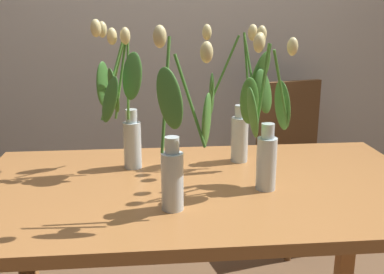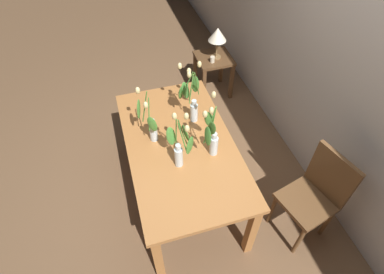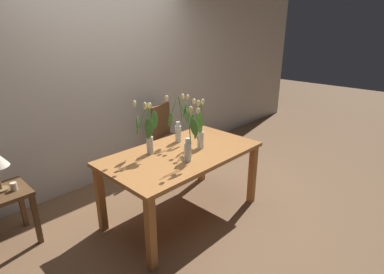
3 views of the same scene
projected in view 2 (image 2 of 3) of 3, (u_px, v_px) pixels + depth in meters
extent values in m
plane|color=brown|center=(182.00, 191.00, 3.14)|extent=(18.00, 18.00, 0.00)
cube|color=beige|center=(347.00, 55.00, 2.42)|extent=(9.00, 0.10, 2.70)
cube|color=#B7753D|center=(180.00, 145.00, 2.61)|extent=(1.60, 0.90, 0.04)
cube|color=#B7753D|center=(129.00, 126.00, 3.29)|extent=(0.07, 0.07, 0.70)
cube|color=#B7753D|center=(158.00, 258.00, 2.32)|extent=(0.07, 0.07, 0.70)
cube|color=#B7753D|center=(197.00, 112.00, 3.44)|extent=(0.07, 0.07, 0.70)
cube|color=#B7753D|center=(252.00, 230.00, 2.48)|extent=(0.07, 0.07, 0.70)
cylinder|color=silver|center=(194.00, 113.00, 2.73)|extent=(0.07, 0.07, 0.18)
cylinder|color=silver|center=(194.00, 103.00, 2.65)|extent=(0.04, 0.04, 0.05)
cylinder|color=silver|center=(194.00, 115.00, 2.75)|extent=(0.06, 0.06, 0.11)
cylinder|color=#56933D|center=(197.00, 84.00, 2.57)|extent=(0.10, 0.08, 0.30)
ellipsoid|color=#F4E093|center=(199.00, 64.00, 2.49)|extent=(0.04, 0.04, 0.06)
ellipsoid|color=#427F33|center=(195.00, 84.00, 2.64)|extent=(0.06, 0.07, 0.17)
cylinder|color=#56933D|center=(187.00, 85.00, 2.55)|extent=(0.10, 0.09, 0.31)
ellipsoid|color=#F4E093|center=(180.00, 66.00, 2.46)|extent=(0.04, 0.04, 0.06)
ellipsoid|color=#427F33|center=(181.00, 93.00, 2.61)|extent=(0.10, 0.07, 0.18)
cylinder|color=#56933D|center=(191.00, 90.00, 2.54)|extent=(0.02, 0.04, 0.30)
ellipsoid|color=#F4E093|center=(189.00, 75.00, 2.43)|extent=(0.04, 0.04, 0.06)
ellipsoid|color=#427F33|center=(186.00, 90.00, 2.51)|extent=(0.09, 0.06, 0.18)
cylinder|color=#56933D|center=(191.00, 88.00, 2.56)|extent=(0.06, 0.03, 0.30)
ellipsoid|color=#F4E093|center=(189.00, 71.00, 2.46)|extent=(0.04, 0.04, 0.06)
ellipsoid|color=#427F33|center=(186.00, 90.00, 2.59)|extent=(0.07, 0.10, 0.18)
cylinder|color=silver|center=(179.00, 157.00, 2.38)|extent=(0.07, 0.07, 0.18)
cylinder|color=silver|center=(178.00, 147.00, 2.30)|extent=(0.04, 0.04, 0.05)
cylinder|color=silver|center=(179.00, 159.00, 2.40)|extent=(0.06, 0.06, 0.11)
cylinder|color=#478433|center=(183.00, 139.00, 2.18)|extent=(0.08, 0.05, 0.27)
ellipsoid|color=#F4E093|center=(187.00, 129.00, 2.05)|extent=(0.04, 0.04, 0.06)
ellipsoid|color=#4C8E38|center=(190.00, 146.00, 2.22)|extent=(0.07, 0.10, 0.18)
cylinder|color=#478433|center=(183.00, 132.00, 2.21)|extent=(0.03, 0.07, 0.29)
ellipsoid|color=#F4E093|center=(186.00, 116.00, 2.11)|extent=(0.04, 0.04, 0.06)
ellipsoid|color=#4C8E38|center=(186.00, 133.00, 2.28)|extent=(0.08, 0.07, 0.18)
cylinder|color=#478433|center=(176.00, 132.00, 2.21)|extent=(0.04, 0.01, 0.29)
ellipsoid|color=#F4E093|center=(174.00, 116.00, 2.11)|extent=(0.04, 0.04, 0.06)
ellipsoid|color=#4C8E38|center=(171.00, 136.00, 2.28)|extent=(0.06, 0.09, 0.17)
cylinder|color=silver|center=(214.00, 146.00, 2.46)|extent=(0.07, 0.07, 0.18)
cylinder|color=silver|center=(215.00, 136.00, 2.38)|extent=(0.04, 0.04, 0.05)
cylinder|color=silver|center=(214.00, 148.00, 2.48)|extent=(0.06, 0.06, 0.11)
cylinder|color=#478433|center=(210.00, 126.00, 2.24)|extent=(0.05, 0.10, 0.29)
ellipsoid|color=#F4E093|center=(205.00, 114.00, 2.10)|extent=(0.04, 0.04, 0.06)
ellipsoid|color=#427F33|center=(208.00, 136.00, 2.25)|extent=(0.11, 0.05, 0.18)
cylinder|color=#478433|center=(213.00, 124.00, 2.25)|extent=(0.03, 0.05, 0.31)
ellipsoid|color=#F4E093|center=(211.00, 110.00, 2.13)|extent=(0.04, 0.04, 0.06)
ellipsoid|color=#427F33|center=(212.00, 129.00, 2.21)|extent=(0.12, 0.05, 0.18)
cylinder|color=#478433|center=(214.00, 116.00, 2.32)|extent=(0.12, 0.03, 0.29)
ellipsoid|color=#F4E093|center=(214.00, 95.00, 2.24)|extent=(0.04, 0.04, 0.06)
ellipsoid|color=#427F33|center=(209.00, 120.00, 2.40)|extent=(0.04, 0.11, 0.18)
cylinder|color=silver|center=(153.00, 132.00, 2.57)|extent=(0.07, 0.07, 0.18)
cylinder|color=silver|center=(152.00, 122.00, 2.48)|extent=(0.04, 0.04, 0.05)
cylinder|color=silver|center=(154.00, 134.00, 2.59)|extent=(0.06, 0.06, 0.11)
cylinder|color=#478433|center=(149.00, 115.00, 2.35)|extent=(0.09, 0.05, 0.27)
ellipsoid|color=#F4E093|center=(146.00, 105.00, 2.21)|extent=(0.04, 0.04, 0.06)
ellipsoid|color=#4C8E38|center=(152.00, 124.00, 2.36)|extent=(0.05, 0.10, 0.18)
cylinder|color=#478433|center=(145.00, 107.00, 2.37)|extent=(0.04, 0.07, 0.32)
ellipsoid|color=#F4E093|center=(138.00, 90.00, 2.25)|extent=(0.04, 0.04, 0.06)
ellipsoid|color=#4C8E38|center=(139.00, 109.00, 2.35)|extent=(0.10, 0.07, 0.18)
cube|color=brown|center=(306.00, 202.00, 2.54)|extent=(0.49, 0.49, 0.04)
cylinder|color=brown|center=(299.00, 241.00, 2.56)|extent=(0.04, 0.04, 0.43)
cylinder|color=brown|center=(272.00, 210.00, 2.75)|extent=(0.04, 0.04, 0.43)
cylinder|color=brown|center=(327.00, 222.00, 2.67)|extent=(0.04, 0.04, 0.43)
cylinder|color=brown|center=(300.00, 193.00, 2.87)|extent=(0.04, 0.04, 0.43)
cube|color=brown|center=(332.00, 175.00, 2.42)|extent=(0.40, 0.13, 0.46)
cube|color=brown|center=(214.00, 58.00, 3.86)|extent=(0.44, 0.44, 0.04)
cube|color=brown|center=(195.00, 71.00, 4.15)|extent=(0.04, 0.04, 0.51)
cube|color=brown|center=(204.00, 87.00, 3.90)|extent=(0.04, 0.04, 0.51)
cube|color=brown|center=(221.00, 66.00, 4.22)|extent=(0.04, 0.04, 0.51)
cube|color=brown|center=(231.00, 82.00, 3.97)|extent=(0.04, 0.04, 0.51)
cylinder|color=olive|center=(216.00, 57.00, 3.83)|extent=(0.12, 0.12, 0.02)
cylinder|color=olive|center=(217.00, 48.00, 3.74)|extent=(0.02, 0.02, 0.22)
cone|color=#F2E5C6|center=(218.00, 34.00, 3.61)|extent=(0.22, 0.22, 0.16)
cylinder|color=beige|center=(212.00, 59.00, 3.74)|extent=(0.06, 0.06, 0.07)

